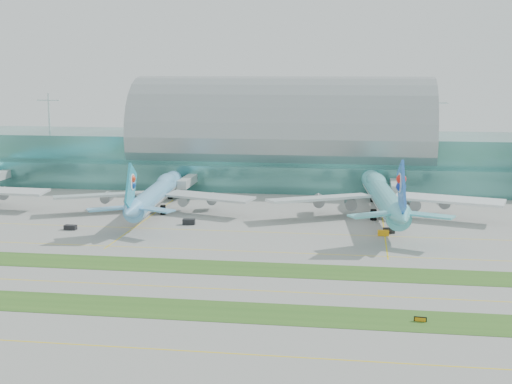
% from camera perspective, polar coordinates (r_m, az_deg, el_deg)
% --- Properties ---
extents(ground, '(700.00, 700.00, 0.00)m').
position_cam_1_polar(ground, '(167.48, -2.74, -6.27)').
color(ground, gray).
rests_on(ground, ground).
extents(terminal, '(340.00, 69.10, 36.00)m').
position_cam_1_polar(terminal, '(290.08, 2.12, 3.52)').
color(terminal, '#3D7A75').
rests_on(terminal, ground).
extents(grass_strip_near, '(420.00, 12.00, 0.08)m').
position_cam_1_polar(grass_strip_near, '(141.41, -4.95, -9.38)').
color(grass_strip_near, '#2D591E').
rests_on(grass_strip_near, ground).
extents(grass_strip_far, '(420.00, 12.00, 0.08)m').
position_cam_1_polar(grass_strip_far, '(169.36, -2.61, -6.07)').
color(grass_strip_far, '#2D591E').
rests_on(grass_strip_far, ground).
extents(taxiline_a, '(420.00, 0.35, 0.01)m').
position_cam_1_polar(taxiline_a, '(123.32, -7.12, -12.41)').
color(taxiline_a, yellow).
rests_on(taxiline_a, ground).
extents(taxiline_b, '(420.00, 0.35, 0.01)m').
position_cam_1_polar(taxiline_b, '(154.36, -3.75, -7.70)').
color(taxiline_b, yellow).
rests_on(taxiline_b, ground).
extents(taxiline_c, '(420.00, 0.35, 0.01)m').
position_cam_1_polar(taxiline_c, '(184.53, -1.67, -4.72)').
color(taxiline_c, yellow).
rests_on(taxiline_c, ground).
extents(taxiline_d, '(420.00, 0.35, 0.01)m').
position_cam_1_polar(taxiline_d, '(205.60, -0.61, -3.19)').
color(taxiline_d, yellow).
rests_on(taxiline_d, ground).
extents(airliner_b, '(66.10, 75.23, 20.70)m').
position_cam_1_polar(airliner_b, '(234.88, -7.98, -0.04)').
color(airliner_b, '#65ACDF').
rests_on(airliner_b, ground).
extents(airliner_c, '(73.59, 83.90, 23.08)m').
position_cam_1_polar(airliner_c, '(227.70, 10.11, -0.22)').
color(airliner_c, '#5CBFCA').
rests_on(airliner_c, ground).
extents(gse_c, '(3.60, 2.01, 1.37)m').
position_cam_1_polar(gse_c, '(214.82, -14.63, -2.75)').
color(gse_c, black).
rests_on(gse_c, ground).
extents(gse_d, '(3.80, 2.16, 1.70)m').
position_cam_1_polar(gse_d, '(215.51, -5.39, -2.39)').
color(gse_d, black).
rests_on(gse_d, ground).
extents(gse_e, '(3.16, 1.72, 1.54)m').
position_cam_1_polar(gse_e, '(203.73, 10.15, -3.25)').
color(gse_e, '#F09F0E').
rests_on(gse_e, ground).
extents(gse_f, '(3.43, 1.92, 1.44)m').
position_cam_1_polar(gse_f, '(207.26, 10.58, -3.05)').
color(gse_f, black).
rests_on(gse_f, ground).
extents(taxiway_sign_east, '(2.38, 0.53, 1.00)m').
position_cam_1_polar(taxiway_sign_east, '(138.01, 13.01, -9.90)').
color(taxiway_sign_east, black).
rests_on(taxiway_sign_east, ground).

